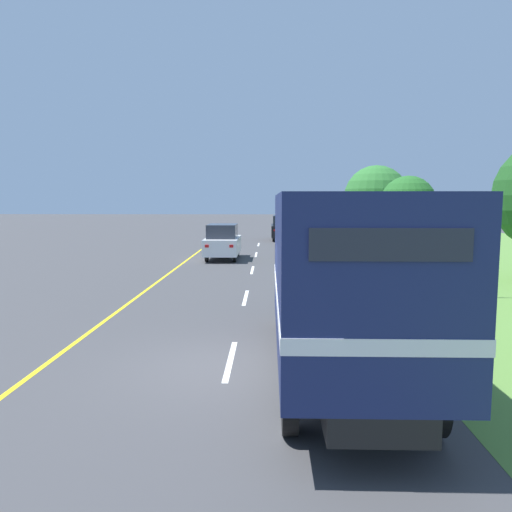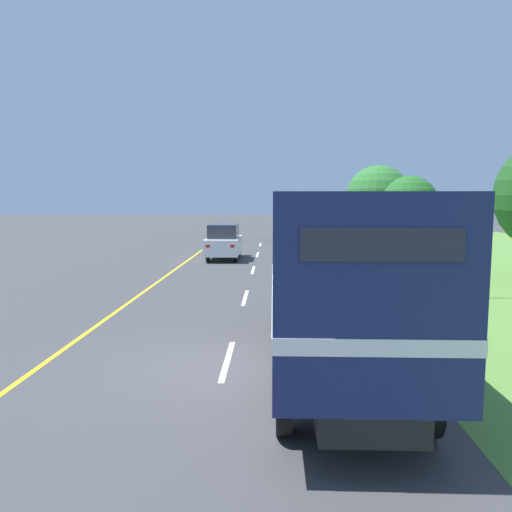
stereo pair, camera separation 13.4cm
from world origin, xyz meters
The scene contains 14 objects.
ground_plane centered at (0.00, 0.00, 0.00)m, with size 200.00×200.00×0.00m, color #3D3D3F.
edge_line_yellow centered at (-3.70, 13.53, 0.00)m, with size 0.12×56.19×0.01m, color yellow.
centre_dash_near centered at (0.00, 0.40, 0.00)m, with size 0.12×2.60×0.01m, color white.
centre_dash_mid_a centered at (0.00, 7.00, 0.00)m, with size 0.12×2.60×0.01m, color white.
centre_dash_mid_b centered at (0.00, 13.60, 0.00)m, with size 0.12×2.60×0.01m, color white.
centre_dash_far centered at (0.00, 20.20, 0.00)m, with size 0.12×2.60×0.01m, color white.
centre_dash_farthest centered at (0.00, 26.80, 0.00)m, with size 0.12×2.60×0.01m, color white.
horse_trailer_truck centered at (2.10, -0.25, 1.92)m, with size 2.36×8.45×3.40m.
lead_car_white centered at (-1.78, 17.79, 0.98)m, with size 1.80×4.16×1.95m.
lead_car_black_ahead centered at (1.85, 30.80, 1.01)m, with size 1.80×4.37×2.02m.
highway_sign centered at (6.85, 7.17, 1.65)m, with size 2.25×0.09×2.73m.
roadside_tree_mid centered at (8.38, 18.10, 3.07)m, with size 3.00×3.00×4.59m.
roadside_tree_far centered at (8.19, 25.46, 3.43)m, with size 4.42×4.42×5.64m.
delineator_post centered at (4.39, -0.42, 0.51)m, with size 0.08×0.08×0.95m.
Camera 2 is at (0.94, -9.57, 3.31)m, focal length 35.00 mm.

